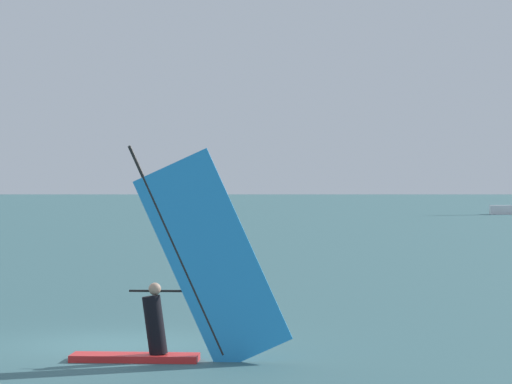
% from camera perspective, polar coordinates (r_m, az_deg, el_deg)
% --- Properties ---
extents(ground_plane, '(4000.00, 4000.00, 0.00)m').
position_cam_1_polar(ground_plane, '(22.20, -7.15, -7.62)').
color(ground_plane, '#386066').
extents(windsurfer, '(3.69, 1.77, 3.93)m').
position_cam_1_polar(windsurfer, '(19.80, -4.01, -5.49)').
color(windsurfer, red).
rests_on(windsurfer, ground_plane).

